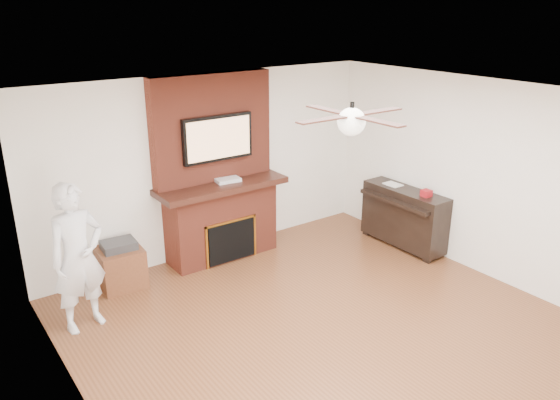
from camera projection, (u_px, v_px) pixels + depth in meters
room_shell at (347, 230)px, 5.33m from camera, size 5.36×5.86×2.86m
fireplace at (218, 187)px, 7.36m from camera, size 1.78×0.64×2.50m
tv at (218, 138)px, 7.09m from camera, size 1.00×0.08×0.60m
ceiling_fan at (352, 121)px, 4.96m from camera, size 1.21×1.21×0.31m
person at (78, 258)px, 5.72m from camera, size 0.67×0.51×1.64m
side_table at (121, 265)px, 6.76m from camera, size 0.56×0.56×0.60m
piano at (404, 216)px, 7.82m from camera, size 0.49×1.32×0.95m
cable_box at (228, 180)px, 7.30m from camera, size 0.34×0.22×0.05m
candle_orange at (216, 261)px, 7.37m from camera, size 0.07×0.07×0.11m
candle_green at (223, 257)px, 7.52m from camera, size 0.07×0.07×0.08m
candle_cream at (232, 256)px, 7.53m from camera, size 0.07×0.07×0.10m
candle_blue at (239, 255)px, 7.57m from camera, size 0.06×0.06×0.07m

